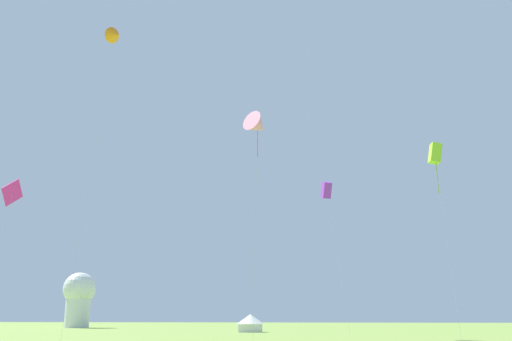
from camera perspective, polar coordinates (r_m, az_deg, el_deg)
name	(u,v)px	position (r m, az deg, el deg)	size (l,w,h in m)	color
kite_orange_delta	(115,36)	(48.67, -14.82, 13.80)	(2.69, 2.64, 26.36)	orange
kite_lime_box	(435,154)	(59.38, 18.64, 1.71)	(1.54, 2.90, 19.94)	#99DB2D
kite_magenta_diamond	(12,193)	(59.99, -24.66, -2.21)	(1.10, 3.03, 15.89)	#E02DA3
kite_purple_box	(326,190)	(61.84, 7.55, -2.12)	(2.66, 2.19, 17.24)	purple
kite_pink_delta	(257,125)	(53.68, 0.16, 4.85)	(3.22, 3.28, 22.08)	pink
festival_tent_right	(250,322)	(79.40, -0.60, -15.94)	(3.82, 3.82, 2.48)	white
observatory_dome	(79,297)	(115.56, -18.45, -12.70)	(6.40, 6.40, 10.80)	white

